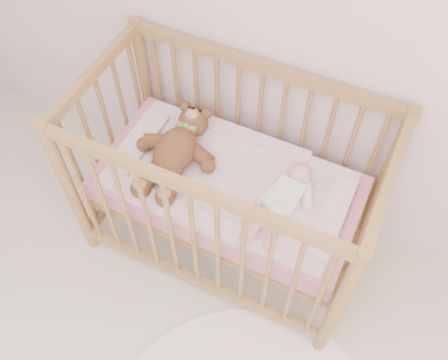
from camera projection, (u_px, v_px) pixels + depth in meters
The scene contains 5 objects.
crib at pixel (229, 187), 2.36m from camera, with size 1.36×0.76×1.00m, color olive, non-canonical shape.
mattress at pixel (229, 189), 2.37m from camera, with size 1.22×0.62×0.13m, color #C47A92.
blanket at pixel (229, 179), 2.31m from camera, with size 1.10×0.58×0.06m, color pink, non-canonical shape.
baby at pixel (285, 196), 2.17m from camera, with size 0.23×0.48×0.12m, color white, non-canonical shape.
teddy_bear at pixel (175, 152), 2.30m from camera, with size 0.41×0.59×0.16m, color brown, non-canonical shape.
Camera 1 is at (0.37, 0.39, 2.45)m, focal length 40.00 mm.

